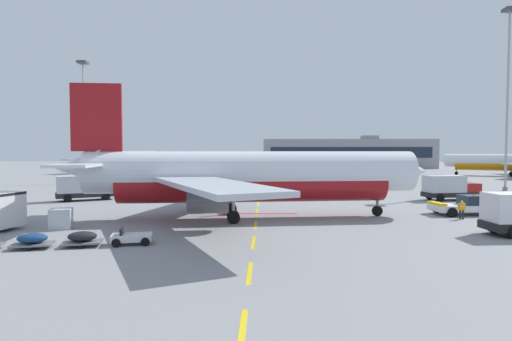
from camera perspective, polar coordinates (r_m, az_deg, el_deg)
The scene contains 14 objects.
ground at distance 62.84m, azimuth 20.96°, elevation -3.18°, with size 400.00×400.00×0.00m, color gray.
apron_paint_markings at distance 57.87m, azimuth 0.42°, elevation -3.49°, with size 8.00×97.76×0.01m.
airliner_foreground at distance 38.07m, azimuth -1.21°, elevation -0.72°, with size 34.82×34.38×12.20m.
pushback_tug at distance 45.37m, azimuth 26.97°, elevation -4.33°, with size 6.24×3.64×2.08m.
airliner_mid_left at distance 121.47m, azimuth 31.29°, elevation 1.01°, with size 29.82×28.23×10.97m.
airliner_far_center at distance 128.75m, azimuth -17.42°, elevation 1.56°, with size 30.13×29.90×12.52m.
catering_truck at distance 56.56m, azimuth -22.68°, elevation -2.17°, with size 7.27×5.55×3.14m.
ground_power_truck at distance 57.93m, azimuth 25.18°, elevation -2.10°, with size 7.31×3.60×3.14m.
baggage_train at distance 29.79m, azimuth -25.68°, elevation -8.55°, with size 11.65×3.92×1.14m.
ground_crew_worker at distance 42.08m, azimuth 26.57°, elevation -4.74°, with size 0.69×0.31×1.71m.
uld_cargo_container at distance 36.72m, azimuth -25.36°, elevation -6.04°, with size 1.97×1.94×1.60m.
apron_light_mast_near at distance 87.47m, azimuth -22.73°, elevation 8.08°, with size 1.80×1.80×23.65m.
apron_light_mast_far at distance 76.83m, azimuth 31.49°, elevation 10.67°, with size 1.80×1.80×28.47m.
terminal_satellite at distance 162.49m, azimuth 12.21°, elevation 2.29°, with size 62.73×22.70×12.32m.
Camera 1 is at (18.75, -18.82, 6.17)m, focal length 28.93 mm.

